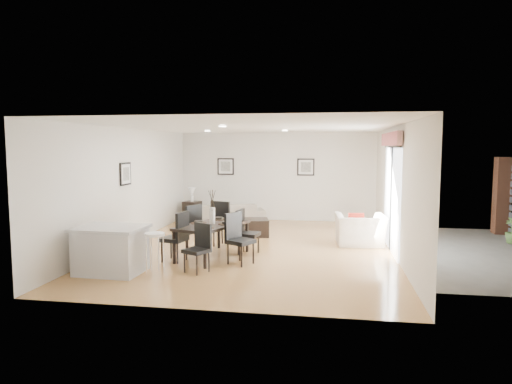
% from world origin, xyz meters
% --- Properties ---
extents(ground, '(8.00, 8.00, 0.00)m').
position_xyz_m(ground, '(0.00, 0.00, 0.00)').
color(ground, tan).
rests_on(ground, ground).
extents(wall_back, '(6.00, 0.04, 2.70)m').
position_xyz_m(wall_back, '(0.00, 4.00, 1.35)').
color(wall_back, silver).
rests_on(wall_back, ground).
extents(wall_front, '(6.00, 0.04, 2.70)m').
position_xyz_m(wall_front, '(0.00, -4.00, 1.35)').
color(wall_front, silver).
rests_on(wall_front, ground).
extents(wall_left, '(0.04, 8.00, 2.70)m').
position_xyz_m(wall_left, '(-3.00, 0.00, 1.35)').
color(wall_left, silver).
rests_on(wall_left, ground).
extents(wall_right, '(0.04, 8.00, 2.70)m').
position_xyz_m(wall_right, '(3.00, 0.00, 1.35)').
color(wall_right, silver).
rests_on(wall_right, ground).
extents(ceiling, '(6.00, 8.00, 0.02)m').
position_xyz_m(ceiling, '(0.00, 0.00, 2.70)').
color(ceiling, white).
rests_on(ceiling, wall_back).
extents(sofa, '(2.36, 1.54, 0.64)m').
position_xyz_m(sofa, '(-1.32, 2.80, 0.32)').
color(sofa, gray).
rests_on(sofa, ground).
extents(armchair, '(1.17, 1.04, 0.71)m').
position_xyz_m(armchair, '(2.34, 0.66, 0.36)').
color(armchair, beige).
rests_on(armchair, ground).
extents(dining_table, '(1.36, 1.87, 0.70)m').
position_xyz_m(dining_table, '(-0.72, -1.03, 0.63)').
color(dining_table, black).
rests_on(dining_table, ground).
extents(dining_chair_wnear, '(0.52, 0.52, 1.00)m').
position_xyz_m(dining_chair_wnear, '(-1.31, -1.47, 0.56)').
color(dining_chair_wnear, black).
rests_on(dining_chair_wnear, ground).
extents(dining_chair_wfar, '(0.62, 0.62, 1.03)m').
position_xyz_m(dining_chair_wfar, '(-1.31, -0.65, 0.58)').
color(dining_chair_wfar, black).
rests_on(dining_chair_wfar, ground).
extents(dining_chair_enear, '(0.61, 0.61, 0.99)m').
position_xyz_m(dining_chair_enear, '(-0.12, -1.41, 0.55)').
color(dining_chair_enear, black).
rests_on(dining_chair_enear, ground).
extents(dining_chair_efar, '(0.49, 0.49, 0.94)m').
position_xyz_m(dining_chair_efar, '(-0.13, -0.60, 0.53)').
color(dining_chair_efar, black).
rests_on(dining_chair_efar, ground).
extents(dining_chair_head, '(0.53, 0.53, 0.88)m').
position_xyz_m(dining_chair_head, '(-0.68, -2.09, 0.49)').
color(dining_chair_head, black).
rests_on(dining_chair_head, ground).
extents(dining_chair_foot, '(0.59, 0.59, 1.05)m').
position_xyz_m(dining_chair_foot, '(-0.75, 0.00, 0.59)').
color(dining_chair_foot, black).
rests_on(dining_chair_foot, ground).
extents(vase, '(0.91, 1.39, 0.70)m').
position_xyz_m(vase, '(-0.72, -1.03, 0.99)').
color(vase, white).
rests_on(vase, dining_table).
extents(coffee_table, '(1.21, 0.88, 0.44)m').
position_xyz_m(coffee_table, '(-0.44, 1.31, 0.22)').
color(coffee_table, black).
rests_on(coffee_table, ground).
extents(side_table, '(0.56, 0.56, 0.60)m').
position_xyz_m(side_table, '(-2.54, 3.43, 0.30)').
color(side_table, black).
rests_on(side_table, ground).
extents(table_lamp, '(0.22, 0.22, 0.42)m').
position_xyz_m(table_lamp, '(-2.54, 3.43, 0.87)').
color(table_lamp, white).
rests_on(table_lamp, side_table).
extents(cushion, '(0.36, 0.14, 0.35)m').
position_xyz_m(cushion, '(2.24, 0.56, 0.58)').
color(cushion, maroon).
rests_on(cushion, armchair).
extents(kitchen_island, '(1.24, 0.98, 0.84)m').
position_xyz_m(kitchen_island, '(-2.23, -2.43, 0.43)').
color(kitchen_island, silver).
rests_on(kitchen_island, ground).
extents(bar_stool, '(0.34, 0.34, 0.75)m').
position_xyz_m(bar_stool, '(-1.40, -2.43, 0.65)').
color(bar_stool, white).
rests_on(bar_stool, ground).
extents(framed_print_back_left, '(0.52, 0.04, 0.52)m').
position_xyz_m(framed_print_back_left, '(-1.60, 3.97, 1.65)').
color(framed_print_back_left, black).
rests_on(framed_print_back_left, wall_back).
extents(framed_print_back_right, '(0.52, 0.04, 0.52)m').
position_xyz_m(framed_print_back_right, '(0.90, 3.97, 1.65)').
color(framed_print_back_right, black).
rests_on(framed_print_back_right, wall_back).
extents(framed_print_left_wall, '(0.04, 0.52, 0.52)m').
position_xyz_m(framed_print_left_wall, '(-2.97, -0.20, 1.65)').
color(framed_print_left_wall, black).
rests_on(framed_print_left_wall, wall_left).
extents(sliding_door, '(0.12, 2.70, 2.57)m').
position_xyz_m(sliding_door, '(2.96, 0.30, 1.66)').
color(sliding_door, white).
rests_on(sliding_door, wall_right).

